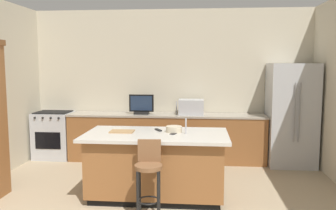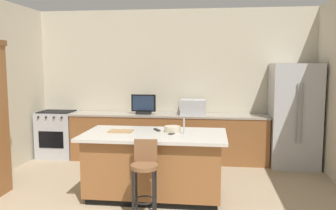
{
  "view_description": "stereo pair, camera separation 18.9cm",
  "coord_description": "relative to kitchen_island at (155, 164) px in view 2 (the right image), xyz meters",
  "views": [
    {
      "loc": [
        0.6,
        -2.9,
        1.9
      ],
      "look_at": [
        0.08,
        2.73,
        1.24
      ],
      "focal_mm": 37.67,
      "sensor_mm": 36.0,
      "label": 1
    },
    {
      "loc": [
        0.79,
        -2.88,
        1.9
      ],
      "look_at": [
        0.08,
        2.73,
        1.24
      ],
      "focal_mm": 37.67,
      "sensor_mm": 36.0,
      "label": 2
    }
  ],
  "objects": [
    {
      "name": "range_oven",
      "position": [
        -2.34,
        1.93,
        -0.0
      ],
      "size": [
        0.73,
        0.63,
        0.95
      ],
      "color": "#B7BABF",
      "rests_on": "ground_plane"
    },
    {
      "name": "wall_back",
      "position": [
        0.02,
        2.31,
        1.02
      ],
      "size": [
        6.06,
        0.12,
        2.98
      ],
      "primitive_type": "cube",
      "color": "beige",
      "rests_on": "ground_plane"
    },
    {
      "name": "bar_stool_center",
      "position": [
        -0.0,
        -0.72,
        0.11
      ],
      "size": [
        0.34,
        0.35,
        0.97
      ],
      "rotation": [
        0.0,
        0.0,
        0.07
      ],
      "color": "brown",
      "rests_on": "ground_plane"
    },
    {
      "name": "refrigerator",
      "position": [
        2.31,
        1.85,
        0.48
      ],
      "size": [
        0.85,
        0.8,
        1.91
      ],
      "color": "#B7BABF",
      "rests_on": "ground_plane"
    },
    {
      "name": "sink_faucet_island",
      "position": [
        0.42,
        0.0,
        0.56
      ],
      "size": [
        0.02,
        0.02,
        0.22
      ],
      "primitive_type": "cylinder",
      "color": "#B2B2B7",
      "rests_on": "kitchen_island"
    },
    {
      "name": "tv_remote",
      "position": [
        0.0,
        0.21,
        0.46
      ],
      "size": [
        0.13,
        0.17,
        0.02
      ],
      "primitive_type": "cube",
      "rotation": [
        0.0,
        0.0,
        0.55
      ],
      "color": "black",
      "rests_on": "kitchen_island"
    },
    {
      "name": "sink_faucet_back",
      "position": [
        0.15,
        2.03,
        0.57
      ],
      "size": [
        0.02,
        0.02,
        0.24
      ],
      "primitive_type": "cylinder",
      "color": "#B2B2B7",
      "rests_on": "counter_back"
    },
    {
      "name": "cutting_board",
      "position": [
        -0.5,
        0.05,
        0.46
      ],
      "size": [
        0.34,
        0.23,
        0.02
      ],
      "primitive_type": "cube",
      "rotation": [
        0.0,
        0.0,
        -0.0
      ],
      "color": "#A87F51",
      "rests_on": "kitchen_island"
    },
    {
      "name": "kitchen_island",
      "position": [
        0.0,
        0.0,
        0.0
      ],
      "size": [
        2.02,
        1.08,
        0.93
      ],
      "color": "black",
      "rests_on": "ground_plane"
    },
    {
      "name": "tv_monitor",
      "position": [
        -0.53,
        1.88,
        0.63
      ],
      "size": [
        0.48,
        0.16,
        0.38
      ],
      "color": "black",
      "rests_on": "counter_back"
    },
    {
      "name": "fruit_bowl",
      "position": [
        0.24,
        0.11,
        0.5
      ],
      "size": [
        0.23,
        0.23,
        0.09
      ],
      "primitive_type": "cylinder",
      "color": "beige",
      "rests_on": "kitchen_island"
    },
    {
      "name": "microwave",
      "position": [
        0.44,
        1.93,
        0.6
      ],
      "size": [
        0.48,
        0.36,
        0.29
      ],
      "primitive_type": "cube",
      "color": "#B7BABF",
      "rests_on": "counter_back"
    },
    {
      "name": "counter_back",
      "position": [
        -0.04,
        1.93,
        -0.01
      ],
      "size": [
        3.84,
        0.62,
        0.93
      ],
      "color": "brown",
      "rests_on": "ground_plane"
    },
    {
      "name": "cell_phone",
      "position": [
        0.25,
        -0.01,
        0.46
      ],
      "size": [
        0.11,
        0.16,
        0.01
      ],
      "primitive_type": "cube",
      "rotation": [
        0.0,
        0.0,
        -0.33
      ],
      "color": "black",
      "rests_on": "kitchen_island"
    }
  ]
}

